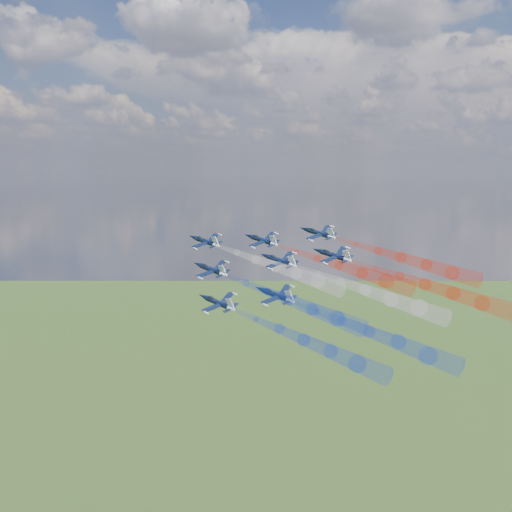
% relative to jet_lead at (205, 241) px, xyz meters
% --- Properties ---
extents(jet_lead, '(15.57, 13.96, 8.80)m').
position_rel_jet_lead_xyz_m(jet_lead, '(0.00, 0.00, 0.00)').
color(jet_lead, black).
extents(trail_lead, '(40.98, 17.62, 12.61)m').
position_rel_jet_lead_xyz_m(trail_lead, '(24.94, -7.80, -4.60)').
color(trail_lead, white).
extents(jet_inner_left, '(15.57, 13.96, 8.80)m').
position_rel_jet_lead_xyz_m(jet_inner_left, '(9.04, -13.22, -5.70)').
color(jet_inner_left, black).
extents(trail_inner_left, '(40.98, 17.62, 12.61)m').
position_rel_jet_lead_xyz_m(trail_inner_left, '(33.99, -21.02, -10.30)').
color(trail_inner_left, blue).
extents(jet_inner_right, '(15.57, 13.96, 8.80)m').
position_rel_jet_lead_xyz_m(jet_inner_right, '(15.71, 4.52, 0.61)').
color(jet_inner_right, black).
extents(trail_inner_right, '(40.98, 17.62, 12.61)m').
position_rel_jet_lead_xyz_m(trail_inner_right, '(40.65, -3.28, -3.99)').
color(trail_inner_right, red).
extents(jet_outer_left, '(15.57, 13.96, 8.80)m').
position_rel_jet_lead_xyz_m(jet_outer_left, '(17.15, -24.97, -11.63)').
color(jet_outer_left, black).
extents(trail_outer_left, '(40.98, 17.62, 12.61)m').
position_rel_jet_lead_xyz_m(trail_outer_left, '(42.10, -32.76, -16.23)').
color(trail_outer_left, blue).
extents(jet_center_third, '(15.57, 13.96, 8.80)m').
position_rel_jet_lead_xyz_m(jet_center_third, '(25.42, -6.22, -3.27)').
color(jet_center_third, black).
extents(trail_center_third, '(40.98, 17.62, 12.61)m').
position_rel_jet_lead_xyz_m(trail_center_third, '(50.37, -14.01, -7.87)').
color(trail_center_third, white).
extents(jet_outer_right, '(15.57, 13.96, 8.80)m').
position_rel_jet_lead_xyz_m(jet_outer_right, '(30.02, 11.46, 2.54)').
color(jet_outer_right, black).
extents(trail_outer_right, '(40.98, 17.62, 12.61)m').
position_rel_jet_lead_xyz_m(trail_outer_right, '(54.97, 3.67, -2.06)').
color(trail_outer_right, red).
extents(jet_rear_left, '(15.57, 13.96, 8.80)m').
position_rel_jet_lead_xyz_m(jet_rear_left, '(29.94, -19.44, -9.70)').
color(jet_rear_left, black).
extents(trail_rear_left, '(40.98, 17.62, 12.61)m').
position_rel_jet_lead_xyz_m(trail_rear_left, '(54.89, -27.24, -14.30)').
color(trail_rear_left, blue).
extents(jet_rear_right, '(15.57, 13.96, 8.80)m').
position_rel_jet_lead_xyz_m(jet_rear_right, '(38.24, -0.65, -1.87)').
color(jet_rear_right, black).
extents(trail_rear_right, '(40.98, 17.62, 12.61)m').
position_rel_jet_lead_xyz_m(trail_rear_right, '(63.18, -8.45, -6.46)').
color(trail_rear_right, red).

